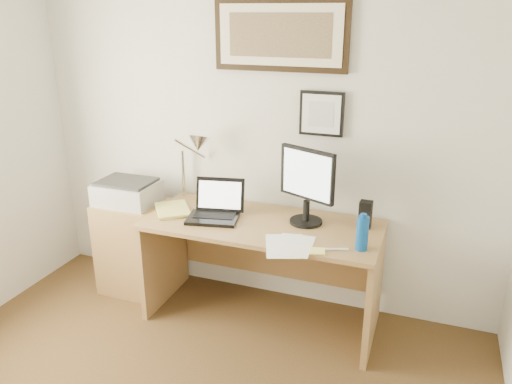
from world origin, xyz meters
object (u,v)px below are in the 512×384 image
at_px(book, 157,211).
at_px(laptop, 215,210).
at_px(side_cabinet, 135,247).
at_px(desk, 266,249).
at_px(water_bottle, 362,233).
at_px(lcd_monitor, 307,183).
at_px(printer, 127,192).

distance_m(book, laptop, 0.44).
xyz_separation_m(side_cabinet, desk, (1.07, 0.04, 0.15)).
xyz_separation_m(book, laptop, (0.43, 0.07, 0.05)).
bearing_deg(book, laptop, 9.07).
xyz_separation_m(side_cabinet, water_bottle, (1.76, -0.22, 0.49)).
bearing_deg(side_cabinet, desk, 1.89).
bearing_deg(side_cabinet, lcd_monitor, 1.74).
xyz_separation_m(water_bottle, book, (-1.45, 0.08, -0.09)).
bearing_deg(desk, book, -166.69).
xyz_separation_m(water_bottle, lcd_monitor, (-0.41, 0.27, 0.18)).
bearing_deg(laptop, side_cabinet, 174.12).
xyz_separation_m(laptop, lcd_monitor, (0.61, 0.12, 0.23)).
bearing_deg(laptop, lcd_monitor, 10.84).
height_order(lcd_monitor, printer, lcd_monitor).
height_order(side_cabinet, book, book).
distance_m(water_bottle, book, 1.46).
bearing_deg(lcd_monitor, water_bottle, -32.61).
bearing_deg(laptop, desk, 18.56).
bearing_deg(side_cabinet, water_bottle, -7.24).
height_order(desk, lcd_monitor, lcd_monitor).
relative_size(book, printer, 0.70).
bearing_deg(printer, book, -23.24).
bearing_deg(water_bottle, side_cabinet, 172.76).
distance_m(book, desk, 0.82).
height_order(laptop, lcd_monitor, lcd_monitor).
height_order(water_bottle, laptop, laptop).
bearing_deg(lcd_monitor, printer, -178.28).
bearing_deg(book, printer, 156.76).
bearing_deg(water_bottle, printer, 172.86).
bearing_deg(book, desk, 13.31).
relative_size(side_cabinet, book, 2.39).
relative_size(side_cabinet, laptop, 1.92).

